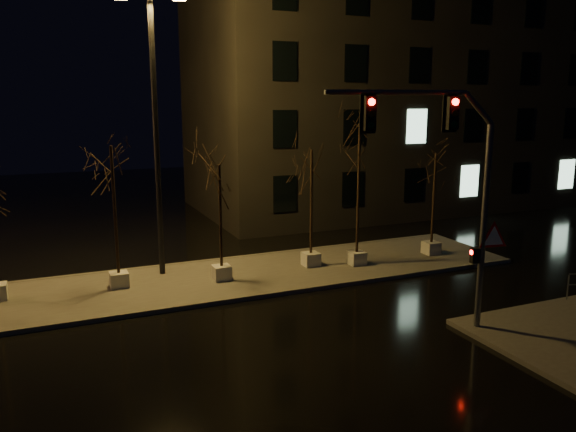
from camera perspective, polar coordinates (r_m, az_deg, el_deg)
name	(u,v)px	position (r m, az deg, el deg)	size (l,w,h in m)	color
ground	(318,332)	(17.38, 3.08, -11.70)	(90.00, 90.00, 0.00)	black
median	(251,275)	(22.55, -3.73, -5.98)	(22.00, 5.00, 0.15)	#4C4A44
building	(388,92)	(38.60, 10.15, 12.33)	(25.00, 12.00, 15.00)	black
tree_1	(113,178)	(20.88, -17.38, 3.70)	(1.80, 1.80, 5.33)	#BBBAAE
tree_2	(220,191)	(21.04, -6.95, 2.55)	(1.80, 1.80, 4.54)	#BBBAAE
tree_3	(312,176)	(22.72, 2.41, 4.07)	(1.80, 1.80, 4.94)	#BBBAAE
tree_4	(359,157)	(22.97, 7.24, 5.99)	(1.80, 1.80, 5.96)	#BBBAAE
tree_5	(435,176)	(25.39, 14.69, 3.93)	(1.80, 1.80, 4.62)	#BBBAAE
traffic_signal_mast	(451,177)	(16.62, 16.27, 3.85)	(5.66, 1.17, 7.02)	#54575B
streetlight_main	(155,118)	(21.98, -13.33, 9.68)	(2.60, 1.08, 10.59)	black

